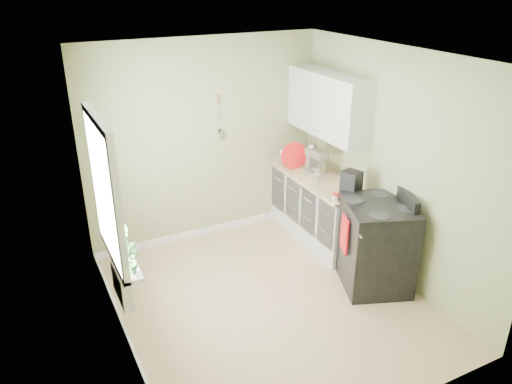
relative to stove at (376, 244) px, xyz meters
name	(u,v)px	position (x,y,z in m)	size (l,w,h in m)	color
floor	(269,302)	(-1.28, 0.22, -0.53)	(3.20, 3.60, 0.02)	tan
ceiling	(272,55)	(-1.28, 0.22, 2.19)	(3.20, 3.60, 0.02)	white
wall_back	(205,142)	(-1.28, 2.03, 0.83)	(3.20, 0.02, 2.70)	#97A06D
wall_left	(111,225)	(-2.89, 0.22, 0.83)	(0.02, 3.60, 2.70)	#97A06D
wall_right	(393,166)	(0.33, 0.22, 0.83)	(0.02, 3.60, 2.70)	#97A06D
base_cabinets	(319,209)	(0.02, 1.22, -0.09)	(0.60, 1.60, 0.87)	silver
countertop	(320,178)	(0.01, 1.22, 0.37)	(0.64, 1.60, 0.04)	tan
upper_cabinets	(328,104)	(0.15, 1.32, 1.33)	(0.35, 1.40, 0.80)	silver
window	(104,192)	(-2.86, 0.52, 1.03)	(0.06, 1.14, 1.44)	white
window_sill	(120,253)	(-2.79, 0.52, 0.36)	(0.18, 1.14, 0.04)	white
radiator	(122,285)	(-2.82, 0.47, 0.03)	(0.12, 0.50, 0.35)	white
wall_utensils	(219,125)	(-1.08, 2.00, 1.04)	(0.02, 0.14, 0.58)	tan
stove	(376,244)	(0.00, 0.00, 0.00)	(1.01, 1.05, 1.16)	black
stand_mixer	(316,164)	(-0.02, 1.27, 0.56)	(0.24, 0.37, 0.42)	#B2B2B7
kettle	(281,156)	(-0.17, 1.94, 0.49)	(0.20, 0.12, 0.20)	silver
coffee_maker	(351,185)	(-0.02, 0.52, 0.54)	(0.25, 0.26, 0.33)	black
red_tray	(294,156)	(-0.14, 1.65, 0.57)	(0.37, 0.37, 0.02)	red
jar	(336,197)	(-0.23, 0.52, 0.43)	(0.08, 0.08, 0.09)	#BEB196
plant_a	(130,258)	(-2.78, 0.07, 0.54)	(0.18, 0.12, 0.34)	#376C31
plant_b	(122,242)	(-2.78, 0.41, 0.53)	(0.17, 0.14, 0.31)	#376C31
plant_c	(110,221)	(-2.78, 0.93, 0.52)	(0.16, 0.16, 0.28)	#376C31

